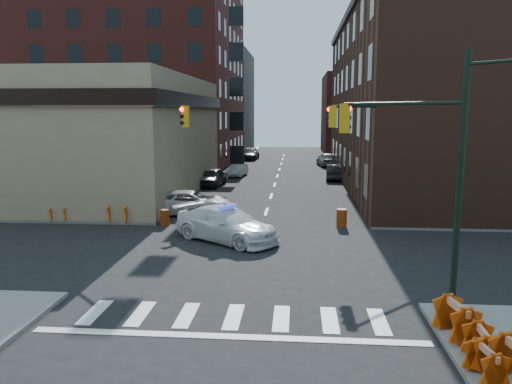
% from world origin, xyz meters
% --- Properties ---
extents(ground, '(140.00, 140.00, 0.00)m').
position_xyz_m(ground, '(0.00, 0.00, 0.00)').
color(ground, black).
rests_on(ground, ground).
extents(sidewalk_nw, '(34.00, 54.50, 0.15)m').
position_xyz_m(sidewalk_nw, '(-23.00, 32.75, 0.07)').
color(sidewalk_nw, gray).
rests_on(sidewalk_nw, ground).
extents(sidewalk_ne, '(34.00, 54.50, 0.15)m').
position_xyz_m(sidewalk_ne, '(23.00, 32.75, 0.07)').
color(sidewalk_ne, gray).
rests_on(sidewalk_ne, ground).
extents(bank_building, '(22.00, 22.00, 9.00)m').
position_xyz_m(bank_building, '(-17.00, 16.50, 4.50)').
color(bank_building, '#988163').
rests_on(bank_building, ground).
extents(apartment_block, '(25.00, 25.00, 24.00)m').
position_xyz_m(apartment_block, '(-18.50, 40.00, 12.00)').
color(apartment_block, '#59211C').
rests_on(apartment_block, ground).
extents(commercial_row_ne, '(14.00, 34.00, 14.00)m').
position_xyz_m(commercial_row_ne, '(13.00, 22.50, 7.00)').
color(commercial_row_ne, '#49281D').
rests_on(commercial_row_ne, ground).
extents(filler_nw, '(20.00, 18.00, 16.00)m').
position_xyz_m(filler_nw, '(-16.00, 62.00, 8.00)').
color(filler_nw, brown).
rests_on(filler_nw, ground).
extents(filler_ne, '(16.00, 16.00, 12.00)m').
position_xyz_m(filler_ne, '(14.00, 58.00, 6.00)').
color(filler_ne, '#59211C').
rests_on(filler_ne, ground).
extents(signal_pole_se, '(5.40, 5.27, 8.00)m').
position_xyz_m(signal_pole_se, '(6.04, -5.52, 4.61)').
color(signal_pole_se, black).
rests_on(signal_pole_se, sidewalk_se).
extents(signal_pole_nw, '(3.58, 3.67, 8.00)m').
position_xyz_m(signal_pole_nw, '(-5.85, 5.34, 4.34)').
color(signal_pole_nw, black).
rests_on(signal_pole_nw, sidewalk_nw).
extents(signal_pole_ne, '(3.67, 3.58, 8.00)m').
position_xyz_m(signal_pole_ne, '(5.84, 5.35, 4.34)').
color(signal_pole_ne, black).
rests_on(signal_pole_ne, sidewalk_ne).
extents(tree_ne_near, '(3.00, 3.00, 4.85)m').
position_xyz_m(tree_ne_near, '(7.50, 26.00, 3.49)').
color(tree_ne_near, black).
rests_on(tree_ne_near, sidewalk_ne).
extents(tree_ne_far, '(3.00, 3.00, 4.85)m').
position_xyz_m(tree_ne_far, '(7.50, 34.00, 3.49)').
color(tree_ne_far, black).
rests_on(tree_ne_far, sidewalk_ne).
extents(police_car, '(6.07, 5.17, 1.67)m').
position_xyz_m(police_car, '(-1.55, 2.50, 0.83)').
color(police_car, white).
rests_on(police_car, ground).
extents(pickup, '(5.53, 2.88, 1.49)m').
position_xyz_m(pickup, '(-4.68, 8.80, 0.74)').
color(pickup, '#BAB9BE').
rests_on(pickup, ground).
extents(parked_car_wnear, '(2.32, 4.77, 1.57)m').
position_xyz_m(parked_car_wnear, '(-5.41, 20.79, 0.78)').
color(parked_car_wnear, black).
rests_on(parked_car_wnear, ground).
extents(parked_car_wfar, '(1.87, 4.06, 1.29)m').
position_xyz_m(parked_car_wfar, '(-3.98, 27.67, 0.64)').
color(parked_car_wfar, '#92949A').
rests_on(parked_car_wfar, ground).
extents(parked_car_wdeep, '(2.45, 5.30, 1.50)m').
position_xyz_m(parked_car_wdeep, '(-4.38, 45.12, 0.75)').
color(parked_car_wdeep, black).
rests_on(parked_car_wdeep, ground).
extents(parked_car_enear, '(1.80, 4.44, 1.43)m').
position_xyz_m(parked_car_enear, '(5.50, 25.84, 0.72)').
color(parked_car_enear, black).
rests_on(parked_car_enear, ground).
extents(parked_car_efar, '(2.55, 5.07, 1.66)m').
position_xyz_m(parked_car_efar, '(5.50, 37.88, 0.83)').
color(parked_car_efar, gray).
rests_on(parked_car_efar, ground).
extents(pedestrian_a, '(0.83, 0.82, 1.94)m').
position_xyz_m(pedestrian_a, '(-7.24, 9.34, 1.12)').
color(pedestrian_a, black).
rests_on(pedestrian_a, sidewalk_nw).
extents(pedestrian_b, '(1.00, 0.85, 1.82)m').
position_xyz_m(pedestrian_b, '(-8.81, 8.65, 1.06)').
color(pedestrian_b, black).
rests_on(pedestrian_b, sidewalk_nw).
extents(pedestrian_c, '(1.07, 1.21, 1.96)m').
position_xyz_m(pedestrian_c, '(-13.00, 6.66, 1.13)').
color(pedestrian_c, '#202730').
rests_on(pedestrian_c, sidewalk_nw).
extents(barrel_road, '(0.70, 0.70, 1.03)m').
position_xyz_m(barrel_road, '(4.46, 6.00, 0.51)').
color(barrel_road, '#C35309').
rests_on(barrel_road, ground).
extents(barrel_bank, '(0.62, 0.62, 0.91)m').
position_xyz_m(barrel_bank, '(-5.50, 5.60, 0.46)').
color(barrel_bank, '#D15E09').
rests_on(barrel_bank, ground).
extents(barricade_se_a, '(0.93, 1.47, 1.02)m').
position_xyz_m(barricade_se_a, '(6.40, -8.00, 0.66)').
color(barricade_se_a, '#E8440A').
rests_on(barricade_se_a, sidewalk_se).
extents(barricade_se_b, '(0.65, 1.23, 0.91)m').
position_xyz_m(barricade_se_b, '(6.59, -9.50, 0.60)').
color(barricade_se_b, red).
rests_on(barricade_se_b, sidewalk_se).
extents(barricade_se_c, '(0.70, 1.15, 0.81)m').
position_xyz_m(barricade_se_c, '(6.40, -10.24, 0.56)').
color(barricade_se_c, orange).
rests_on(barricade_se_c, sidewalk_se).
extents(barricade_nw_a, '(1.35, 0.71, 1.00)m').
position_xyz_m(barricade_nw_a, '(-8.19, 5.70, 0.65)').
color(barricade_nw_a, orange).
rests_on(barricade_nw_a, sidewalk_nw).
extents(barricade_nw_b, '(1.10, 0.55, 0.83)m').
position_xyz_m(barricade_nw_b, '(-11.74, 5.70, 0.56)').
color(barricade_nw_b, '#C13909').
rests_on(barricade_nw_b, sidewalk_nw).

